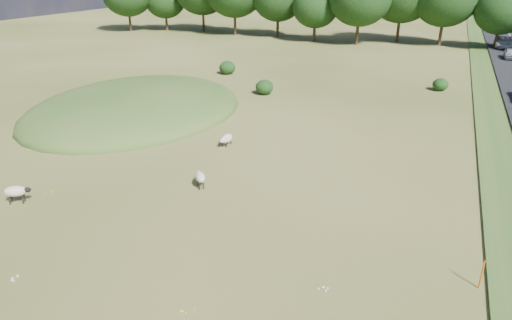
# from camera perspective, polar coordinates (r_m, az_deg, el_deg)

# --- Properties ---
(ground) EXTENTS (160.00, 160.00, 0.00)m
(ground) POSITION_cam_1_polar(r_m,az_deg,el_deg) (40.52, 6.18, 7.33)
(ground) COLOR #405019
(ground) RESTS_ON ground
(mound) EXTENTS (16.00, 20.00, 4.00)m
(mound) POSITION_cam_1_polar(r_m,az_deg,el_deg) (38.91, -14.72, 6.03)
(mound) COLOR #33561E
(mound) RESTS_ON ground
(shrubs) EXTENTS (23.39, 9.20, 1.44)m
(shrubs) POSITION_cam_1_polar(r_m,az_deg,el_deg) (46.31, 3.82, 10.26)
(shrubs) COLOR black
(shrubs) RESTS_ON ground
(marker_post) EXTENTS (0.06, 0.06, 1.20)m
(marker_post) POSITION_cam_1_polar(r_m,az_deg,el_deg) (18.91, 26.37, -12.72)
(marker_post) COLOR #D8590C
(marker_post) RESTS_ON ground
(sheep_1) EXTENTS (0.65, 1.35, 0.77)m
(sheep_1) POSITION_cam_1_polar(r_m,az_deg,el_deg) (29.97, -3.73, 2.68)
(sheep_1) COLOR beige
(sheep_1) RESTS_ON ground
(sheep_2) EXTENTS (1.30, 1.02, 0.93)m
(sheep_2) POSITION_cam_1_polar(r_m,az_deg,el_deg) (25.52, -27.79, -3.48)
(sheep_2) COLOR beige
(sheep_2) RESTS_ON ground
(sheep_3) EXTENTS (0.98, 1.11, 0.82)m
(sheep_3) POSITION_cam_1_polar(r_m,az_deg,el_deg) (24.41, -6.99, -2.15)
(sheep_3) COLOR beige
(sheep_3) RESTS_ON ground
(car_0) EXTENTS (1.44, 3.57, 1.22)m
(car_0) POSITION_cam_1_polar(r_m,az_deg,el_deg) (66.40, 29.21, 11.53)
(car_0) COLOR #A8ACB0
(car_0) RESTS_ON road
(car_2) EXTENTS (2.56, 5.55, 1.54)m
(car_2) POSITION_cam_1_polar(r_m,az_deg,el_deg) (75.30, 28.68, 12.81)
(car_2) COLOR silver
(car_2) RESTS_ON road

